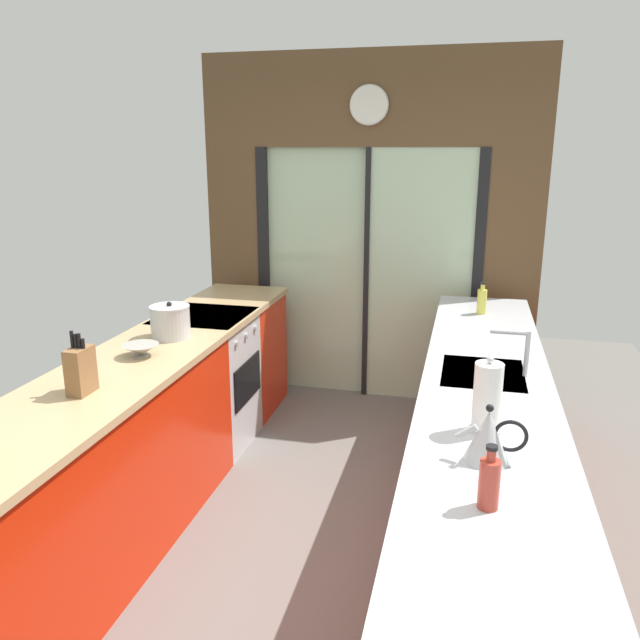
# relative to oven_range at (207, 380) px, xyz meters

# --- Properties ---
(ground_plane) EXTENTS (5.04, 7.60, 0.02)m
(ground_plane) POSITION_rel_oven_range_xyz_m (0.91, -0.65, -0.47)
(ground_plane) COLOR slate
(back_wall_unit) EXTENTS (2.64, 0.12, 2.70)m
(back_wall_unit) POSITION_rel_oven_range_xyz_m (0.91, 1.15, 1.07)
(back_wall_unit) COLOR brown
(back_wall_unit) RESTS_ON ground_plane
(left_counter_run) EXTENTS (0.62, 3.80, 0.92)m
(left_counter_run) POSITION_rel_oven_range_xyz_m (-0.00, -1.12, 0.01)
(left_counter_run) COLOR red
(left_counter_run) RESTS_ON ground_plane
(right_counter_run) EXTENTS (0.62, 3.80, 0.92)m
(right_counter_run) POSITION_rel_oven_range_xyz_m (1.82, -0.95, 0.01)
(right_counter_run) COLOR red
(right_counter_run) RESTS_ON ground_plane
(sink_faucet) EXTENTS (0.19, 0.02, 0.23)m
(sink_faucet) POSITION_rel_oven_range_xyz_m (1.96, -0.70, 0.62)
(sink_faucet) COLOR #B7BABC
(sink_faucet) RESTS_ON right_counter_run
(oven_range) EXTENTS (0.60, 0.60, 0.92)m
(oven_range) POSITION_rel_oven_range_xyz_m (0.00, 0.00, 0.00)
(oven_range) COLOR #B7BABC
(oven_range) RESTS_ON ground_plane
(mixing_bowl_far) EXTENTS (0.19, 0.19, 0.07)m
(mixing_bowl_far) POSITION_rel_oven_range_xyz_m (0.02, -0.87, 0.50)
(mixing_bowl_far) COLOR gray
(mixing_bowl_far) RESTS_ON left_counter_run
(knife_block) EXTENTS (0.08, 0.14, 0.29)m
(knife_block) POSITION_rel_oven_range_xyz_m (0.02, -1.40, 0.58)
(knife_block) COLOR brown
(knife_block) RESTS_ON left_counter_run
(stock_pot) EXTENTS (0.23, 0.23, 0.22)m
(stock_pot) POSITION_rel_oven_range_xyz_m (0.02, -0.52, 0.56)
(stock_pot) COLOR #B7BABC
(stock_pot) RESTS_ON left_counter_run
(kettle) EXTENTS (0.25, 0.16, 0.22)m
(kettle) POSITION_rel_oven_range_xyz_m (1.80, -1.63, 0.56)
(kettle) COLOR #B7BABC
(kettle) RESTS_ON right_counter_run
(soap_bottle_near) EXTENTS (0.07, 0.07, 0.21)m
(soap_bottle_near) POSITION_rel_oven_range_xyz_m (1.80, -1.94, 0.55)
(soap_bottle_near) COLOR #B23D2D
(soap_bottle_near) RESTS_ON right_counter_run
(soap_bottle_far) EXTENTS (0.06, 0.06, 0.21)m
(soap_bottle_far) POSITION_rel_oven_range_xyz_m (1.80, 0.47, 0.55)
(soap_bottle_far) COLOR #D1CC4C
(soap_bottle_far) RESTS_ON right_counter_run
(paper_towel_roll) EXTENTS (0.13, 0.13, 0.31)m
(paper_towel_roll) POSITION_rel_oven_range_xyz_m (1.80, -1.38, 0.60)
(paper_towel_roll) COLOR #B7BABC
(paper_towel_roll) RESTS_ON right_counter_run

